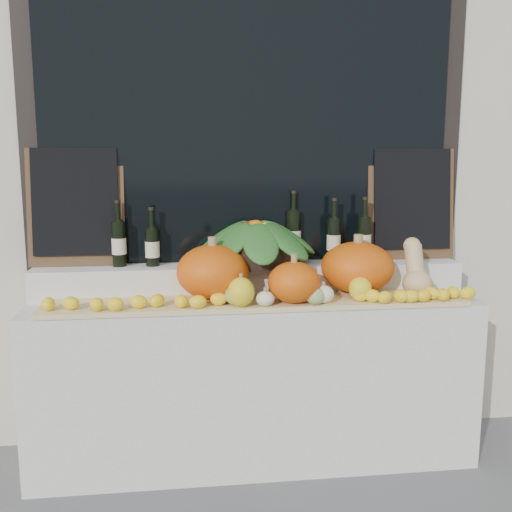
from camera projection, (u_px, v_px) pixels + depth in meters
storefront_facade at (240, 51)px, 3.45m from camera, size 7.00×0.94×4.50m
display_sill at (254, 379)px, 3.05m from camera, size 2.30×0.55×0.88m
rear_tier at (251, 278)px, 3.11m from camera, size 2.30×0.25×0.16m
straw_bedding at (257, 302)px, 2.85m from camera, size 2.10×0.32×0.02m
pumpkin_left at (213, 272)px, 2.86m from camera, size 0.47×0.47×0.27m
pumpkin_right at (357, 267)px, 3.00m from camera, size 0.40×0.40×0.27m
pumpkin_center at (294, 282)px, 2.78m from camera, size 0.34×0.34×0.20m
butternut_squash at (416, 272)px, 2.93m from camera, size 0.15×0.21×0.29m
decorative_gourds at (286, 293)px, 2.76m from camera, size 0.73×0.17×0.16m
lemon_heap at (260, 299)px, 2.73m from camera, size 2.20×0.16×0.06m
produce_bowl at (256, 242)px, 3.06m from camera, size 0.70×0.70×0.25m
wine_bottle_far_left at (119, 243)px, 3.00m from camera, size 0.08×0.08×0.35m
wine_bottle_near_left at (152, 246)px, 3.02m from camera, size 0.08×0.08×0.31m
wine_bottle_tall at (293, 236)px, 3.16m from camera, size 0.08×0.08×0.39m
wine_bottle_near_right at (334, 240)px, 3.12m from camera, size 0.08×0.08×0.35m
wine_bottle_far_right at (364, 239)px, 3.12m from camera, size 0.08×0.08×0.36m
chalkboard_left at (76, 205)px, 2.99m from camera, size 0.50×0.09×0.62m
chalkboard_right at (411, 202)px, 3.21m from camera, size 0.50×0.09×0.62m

